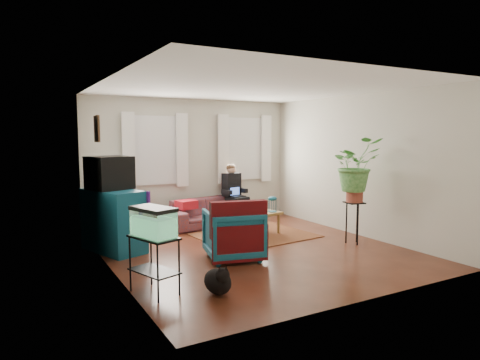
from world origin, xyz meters
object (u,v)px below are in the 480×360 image
side_table (119,217)px  aquarium_stand (154,265)px  dresser (114,221)px  armchair (233,232)px  sofa (209,207)px  coffee_table (253,224)px  plant_stand (354,223)px

side_table → aquarium_stand: size_ratio=0.98×
side_table → dresser: dresser is taller
armchair → side_table: bearing=-51.9°
sofa → armchair: (-0.70, -2.37, 0.04)m
sofa → dresser: 2.42m
sofa → armchair: 2.47m
armchair → coffee_table: 1.55m
dresser → aquarium_stand: size_ratio=1.62×
aquarium_stand → coffee_table: (2.51, 1.95, -0.13)m
sofa → plant_stand: (1.53, -2.58, -0.01)m
dresser → armchair: dresser is taller
aquarium_stand → plant_stand: bearing=-9.7°
side_table → plant_stand: 4.27m
sofa → aquarium_stand: 3.85m
sofa → coffee_table: bearing=-85.8°
plant_stand → aquarium_stand: bearing=-170.9°
plant_stand → sofa: bearing=120.7°
sofa → aquarium_stand: sofa is taller
dresser → armchair: bearing=-60.9°
dresser → side_table: bearing=53.8°
aquarium_stand → armchair: (1.48, 0.81, 0.07)m
dresser → plant_stand: size_ratio=1.53×
aquarium_stand → side_table: bearing=65.0°
aquarium_stand → coffee_table: bearing=18.9°
plant_stand → armchair: bearing=174.5°
armchair → plant_stand: bearing=-172.4°
dresser → armchair: 1.97m
dresser → plant_stand: 4.00m
coffee_table → plant_stand: (1.19, -1.35, 0.15)m
armchair → aquarium_stand: bearing=41.6°
side_table → dresser: bearing=-106.9°
coffee_table → sofa: bearing=94.9°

